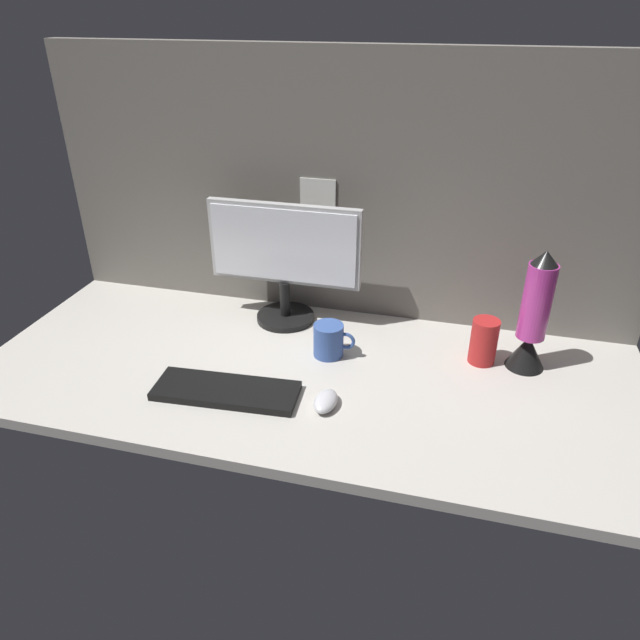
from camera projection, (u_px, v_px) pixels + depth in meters
ground_plane at (309, 372)px, 160.39cm from camera, size 180.00×80.00×3.00cm
cubicle_wall_back at (341, 189)px, 172.27cm from camera, size 180.00×5.50×78.70cm
monitor at (284, 257)px, 173.80cm from camera, size 46.51×18.00×37.41cm
keyboard at (226, 391)px, 148.45cm from camera, size 37.77×15.40×2.00cm
mouse at (326, 401)px, 143.51cm from camera, size 6.12×9.89×3.40cm
mug_ceramic_blue at (329, 340)px, 163.03cm from camera, size 11.91×8.50×9.63cm
mug_red_plastic at (484, 341)px, 159.25cm from camera, size 7.41×7.41×12.99cm
lava_lamp at (533, 321)px, 153.33cm from camera, size 10.46×10.46×34.24cm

